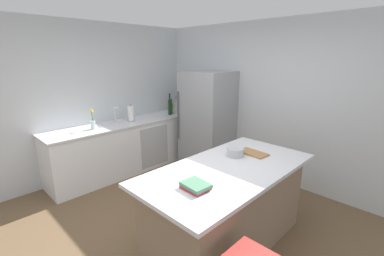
{
  "coord_description": "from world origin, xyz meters",
  "views": [
    {
      "loc": [
        1.91,
        -1.69,
        2.04
      ],
      "look_at": [
        -0.73,
        0.99,
        1.0
      ],
      "focal_mm": 24.39,
      "sensor_mm": 36.0,
      "label": 1
    }
  ],
  "objects_px": {
    "sink_faucet": "(115,114)",
    "cutting_board": "(253,153)",
    "syrup_bottle": "(181,106)",
    "olive_oil_bottle": "(172,108)",
    "flower_vase": "(93,123)",
    "wine_bottle": "(170,106)",
    "kitchen_island": "(227,206)",
    "gin_bottle": "(178,107)",
    "paper_towel_roll": "(131,114)",
    "mixing_bowl": "(235,152)",
    "cookbook_stack": "(196,186)",
    "refrigerator": "(207,120)",
    "soda_bottle": "(176,107)"
  },
  "relations": [
    {
      "from": "sink_faucet",
      "to": "cutting_board",
      "type": "xyz_separation_m",
      "value": [
        2.5,
        0.39,
        -0.14
      ]
    },
    {
      "from": "syrup_bottle",
      "to": "olive_oil_bottle",
      "type": "distance_m",
      "value": 0.3
    },
    {
      "from": "flower_vase",
      "to": "wine_bottle",
      "type": "height_order",
      "value": "wine_bottle"
    },
    {
      "from": "kitchen_island",
      "to": "flower_vase",
      "type": "distance_m",
      "value": 2.54
    },
    {
      "from": "wine_bottle",
      "to": "gin_bottle",
      "type": "bearing_deg",
      "value": 100.62
    },
    {
      "from": "wine_bottle",
      "to": "cutting_board",
      "type": "height_order",
      "value": "wine_bottle"
    },
    {
      "from": "flower_vase",
      "to": "sink_faucet",
      "type": "bearing_deg",
      "value": 100.61
    },
    {
      "from": "paper_towel_roll",
      "to": "mixing_bowl",
      "type": "distance_m",
      "value": 2.35
    },
    {
      "from": "mixing_bowl",
      "to": "flower_vase",
      "type": "bearing_deg",
      "value": -164.99
    },
    {
      "from": "paper_towel_roll",
      "to": "cookbook_stack",
      "type": "relative_size",
      "value": 1.22
    },
    {
      "from": "wine_bottle",
      "to": "flower_vase",
      "type": "bearing_deg",
      "value": -92.08
    },
    {
      "from": "cookbook_stack",
      "to": "paper_towel_roll",
      "type": "bearing_deg",
      "value": 158.87
    },
    {
      "from": "sink_faucet",
      "to": "wine_bottle",
      "type": "distance_m",
      "value": 1.13
    },
    {
      "from": "paper_towel_roll",
      "to": "olive_oil_bottle",
      "type": "distance_m",
      "value": 0.92
    },
    {
      "from": "paper_towel_roll",
      "to": "gin_bottle",
      "type": "distance_m",
      "value": 1.11
    },
    {
      "from": "syrup_bottle",
      "to": "wine_bottle",
      "type": "bearing_deg",
      "value": -76.34
    },
    {
      "from": "gin_bottle",
      "to": "mixing_bowl",
      "type": "xyz_separation_m",
      "value": [
        2.31,
        -1.21,
        -0.06
      ]
    },
    {
      "from": "flower_vase",
      "to": "wine_bottle",
      "type": "bearing_deg",
      "value": 87.92
    },
    {
      "from": "refrigerator",
      "to": "syrup_bottle",
      "type": "relative_size",
      "value": 6.61
    },
    {
      "from": "syrup_bottle",
      "to": "mixing_bowl",
      "type": "bearing_deg",
      "value": -29.43
    },
    {
      "from": "sink_faucet",
      "to": "mixing_bowl",
      "type": "bearing_deg",
      "value": 4.17
    },
    {
      "from": "syrup_bottle",
      "to": "cutting_board",
      "type": "bearing_deg",
      "value": -24.37
    },
    {
      "from": "olive_oil_bottle",
      "to": "soda_bottle",
      "type": "bearing_deg",
      "value": 83.68
    },
    {
      "from": "kitchen_island",
      "to": "cutting_board",
      "type": "bearing_deg",
      "value": 94.3
    },
    {
      "from": "kitchen_island",
      "to": "paper_towel_roll",
      "type": "relative_size",
      "value": 6.39
    },
    {
      "from": "mixing_bowl",
      "to": "syrup_bottle",
      "type": "bearing_deg",
      "value": 150.57
    },
    {
      "from": "syrup_bottle",
      "to": "refrigerator",
      "type": "bearing_deg",
      "value": -10.38
    },
    {
      "from": "kitchen_island",
      "to": "sink_faucet",
      "type": "bearing_deg",
      "value": 176.96
    },
    {
      "from": "kitchen_island",
      "to": "wine_bottle",
      "type": "relative_size",
      "value": 4.71
    },
    {
      "from": "soda_bottle",
      "to": "mixing_bowl",
      "type": "bearing_deg",
      "value": -26.46
    },
    {
      "from": "gin_bottle",
      "to": "mixing_bowl",
      "type": "relative_size",
      "value": 1.45
    },
    {
      "from": "wine_bottle",
      "to": "olive_oil_bottle",
      "type": "bearing_deg",
      "value": 114.86
    },
    {
      "from": "kitchen_island",
      "to": "gin_bottle",
      "type": "xyz_separation_m",
      "value": [
        -2.45,
        1.52,
        0.56
      ]
    },
    {
      "from": "mixing_bowl",
      "to": "olive_oil_bottle",
      "type": "bearing_deg",
      "value": 155.91
    },
    {
      "from": "olive_oil_bottle",
      "to": "refrigerator",
      "type": "bearing_deg",
      "value": 9.14
    },
    {
      "from": "syrup_bottle",
      "to": "soda_bottle",
      "type": "distance_m",
      "value": 0.2
    },
    {
      "from": "sink_faucet",
      "to": "flower_vase",
      "type": "bearing_deg",
      "value": -79.39
    },
    {
      "from": "flower_vase",
      "to": "paper_towel_roll",
      "type": "height_order",
      "value": "flower_vase"
    },
    {
      "from": "sink_faucet",
      "to": "refrigerator",
      "type": "bearing_deg",
      "value": 54.8
    },
    {
      "from": "sink_faucet",
      "to": "flower_vase",
      "type": "height_order",
      "value": "flower_vase"
    },
    {
      "from": "refrigerator",
      "to": "soda_bottle",
      "type": "distance_m",
      "value": 0.84
    },
    {
      "from": "syrup_bottle",
      "to": "soda_bottle",
      "type": "bearing_deg",
      "value": -70.5
    },
    {
      "from": "refrigerator",
      "to": "paper_towel_roll",
      "type": "relative_size",
      "value": 5.71
    },
    {
      "from": "flower_vase",
      "to": "syrup_bottle",
      "type": "bearing_deg",
      "value": 91.05
    },
    {
      "from": "soda_bottle",
      "to": "cutting_board",
      "type": "height_order",
      "value": "soda_bottle"
    },
    {
      "from": "flower_vase",
      "to": "olive_oil_bottle",
      "type": "bearing_deg",
      "value": 89.33
    },
    {
      "from": "flower_vase",
      "to": "cutting_board",
      "type": "xyz_separation_m",
      "value": [
        2.42,
        0.83,
        -0.09
      ]
    },
    {
      "from": "gin_bottle",
      "to": "syrup_bottle",
      "type": "bearing_deg",
      "value": 110.47
    },
    {
      "from": "refrigerator",
      "to": "gin_bottle",
      "type": "relative_size",
      "value": 6.13
    },
    {
      "from": "olive_oil_bottle",
      "to": "syrup_bottle",
      "type": "bearing_deg",
      "value": 100.39
    }
  ]
}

